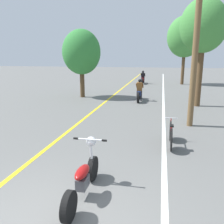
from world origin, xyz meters
name	(u,v)px	position (x,y,z in m)	size (l,w,h in m)	color
lane_stripe_center	(110,98)	(-1.70, 13.08, 0.00)	(0.14, 48.00, 0.01)	yellow
lane_stripe_edge	(163,100)	(1.99, 13.08, 0.00)	(0.14, 48.00, 0.01)	white
utility_pole	(196,48)	(3.06, 7.01, 3.18)	(1.10, 0.24, 6.18)	brown
roadside_tree_right_near	(204,27)	(3.93, 11.36, 4.46)	(2.57, 2.31, 6.00)	#513A23
roadside_tree_right_far	(185,37)	(3.89, 22.67, 4.76)	(3.55, 3.20, 6.82)	#513A23
roadside_tree_left	(81,52)	(-3.74, 13.00, 3.13)	(2.68, 2.41, 4.70)	#513A23
motorcycle_foreground	(84,177)	(0.31, 1.15, 0.43)	(0.77, 2.09, 1.11)	black
motorcycle_rider_lead	(139,93)	(0.41, 12.34, 0.54)	(0.50, 2.15, 1.44)	black
motorcycle_rider_far	(143,79)	(-0.17, 22.39, 0.53)	(0.50, 2.05, 1.38)	black
bicycle_parked	(171,134)	(2.19, 4.52, 0.38)	(0.44, 1.66, 0.83)	black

